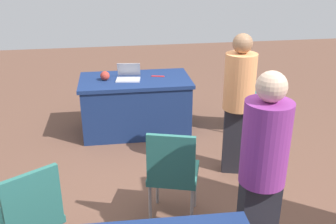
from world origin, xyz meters
TOP-DOWN VIEW (x-y plane):
  - ground_plane at (0.00, 0.00)m, footprint 14.40×14.40m
  - table_foreground at (0.34, -1.60)m, footprint 1.53×0.88m
  - chair_near_front at (-1.12, -1.41)m, footprint 0.55×0.55m
  - chair_tucked_left at (1.35, 0.93)m, footprint 0.61×0.61m
  - chair_aisle at (0.18, 0.50)m, footprint 0.55×0.55m
  - person_presenter at (-0.69, -0.31)m, footprint 0.42×0.42m
  - person_attendee_browsing at (-0.37, 1.15)m, footprint 0.36×0.36m
  - laptop_silver at (0.43, -1.58)m, footprint 0.36×0.34m
  - yarn_ball at (0.74, -1.59)m, footprint 0.13×0.13m
  - scissors_red at (0.01, -1.64)m, footprint 0.18×0.08m

SIDE VIEW (x-z plane):
  - ground_plane at x=0.00m, z-range 0.00..0.00m
  - table_foreground at x=0.34m, z-range 0.00..0.78m
  - chair_tucked_left at x=1.35m, z-range 0.07..1.03m
  - chair_aisle at x=0.18m, z-range 0.07..1.04m
  - chair_near_front at x=-1.12m, z-range 0.08..1.05m
  - scissors_red at x=0.01m, z-range 0.78..0.78m
  - laptop_silver at x=0.43m, z-range 0.71..0.92m
  - yarn_ball at x=0.74m, z-range 0.78..0.90m
  - person_presenter at x=-0.69m, z-range 0.09..1.69m
  - person_attendee_browsing at x=-0.37m, z-range 0.09..1.73m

